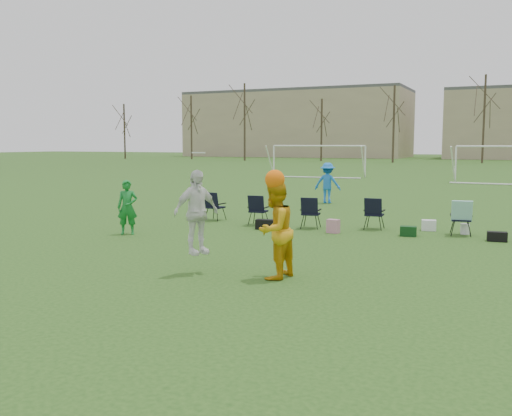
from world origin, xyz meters
The scene contains 7 objects.
ground centered at (0.00, 0.00, 0.00)m, with size 260.00×260.00×0.00m, color #234A17.
fielder_green_near centered at (-5.98, 4.59, 0.78)m, with size 0.57×0.38×1.57m, color #167B2C.
fielder_blue centered at (-3.34, 15.23, 0.88)m, with size 1.14×0.66×1.77m, color blue.
center_contest centered at (-0.60, 1.29, 1.08)m, with size 2.42×1.33×2.45m.
sideline_setup centered at (0.76, 8.12, 0.55)m, with size 11.16×2.19×1.90m.
goal_left centered at (-10.00, 34.00, 1.92)m, with size 7.39×0.76×2.46m.
tree_line centered at (0.24, 69.85, 5.09)m, with size 110.28×3.28×11.40m.
Camera 1 is at (4.14, -8.65, 2.62)m, focal length 40.00 mm.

